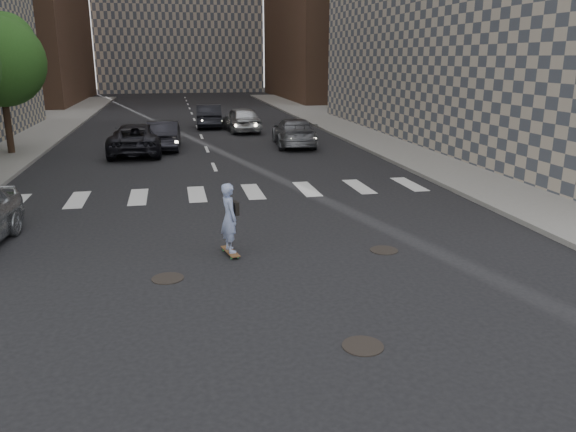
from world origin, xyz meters
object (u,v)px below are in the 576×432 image
tree_c (1,57)px  traffic_car_b (294,132)px  traffic_car_a (164,135)px  traffic_car_e (209,116)px  skateboarder (230,218)px  traffic_car_d (241,119)px  traffic_car_c (136,139)px

tree_c → traffic_car_b: bearing=0.8°
traffic_car_a → traffic_car_b: bearing=-179.5°
tree_c → traffic_car_e: tree_c is taller
skateboarder → traffic_car_e: skateboarder is taller
tree_c → skateboarder: tree_c is taller
traffic_car_b → traffic_car_e: traffic_car_e is taller
traffic_car_d → traffic_car_b: bearing=101.7°
traffic_car_b → traffic_car_a: bearing=3.1°
skateboarder → traffic_car_e: 26.37m
traffic_car_e → traffic_car_d: bearing=126.5°
traffic_car_d → traffic_car_c: bearing=45.3°
tree_c → traffic_car_e: bearing=43.3°
tree_c → traffic_car_d: 14.45m
tree_c → traffic_car_a: (7.29, 0.45, -3.90)m
tree_c → traffic_car_a: 8.28m
traffic_car_b → traffic_car_c: 8.31m
traffic_car_b → traffic_car_d: 6.91m
traffic_car_b → skateboarder: bearing=77.8°
traffic_car_a → traffic_car_b: size_ratio=0.88×
tree_c → traffic_car_e: size_ratio=1.41×
tree_c → traffic_car_d: bearing=29.2°
traffic_car_c → traffic_car_d: (6.19, 7.62, 0.06)m
traffic_car_e → skateboarder: bearing=90.3°
skateboarder → traffic_car_d: size_ratio=0.38×
tree_c → traffic_car_e: 14.63m
skateboarder → traffic_car_b: 17.66m
traffic_car_b → traffic_car_c: bearing=12.2°
traffic_car_a → traffic_car_b: 6.92m
traffic_car_b → traffic_car_e: size_ratio=1.10×
tree_c → traffic_car_a: tree_c is taller
traffic_car_c → skateboarder: bearing=101.7°
traffic_car_a → traffic_car_e: traffic_car_e is taller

